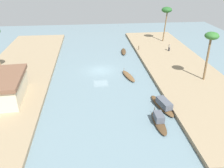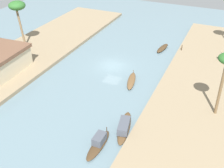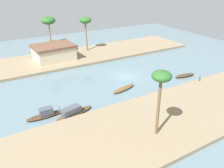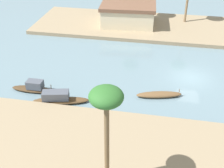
% 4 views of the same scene
% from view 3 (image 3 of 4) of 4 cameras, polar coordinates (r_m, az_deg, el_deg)
% --- Properties ---
extents(river_water, '(73.98, 73.98, 0.00)m').
position_cam_3_polar(river_water, '(39.70, 3.62, 2.05)').
color(river_water, slate).
rests_on(river_water, ground).
extents(riverbank_left, '(46.22, 11.60, 0.51)m').
position_cam_3_polar(riverbank_left, '(30.34, 18.13, -6.86)').
color(riverbank_left, '#937F60').
rests_on(riverbank_left, ground).
extents(riverbank_right, '(46.22, 11.60, 0.51)m').
position_cam_3_polar(riverbank_right, '(51.00, -4.95, 7.80)').
color(riverbank_right, '#937F60').
rests_on(riverbank_right, ground).
extents(sampan_with_red_awning, '(4.63, 2.02, 0.86)m').
position_cam_3_polar(sampan_with_red_awning, '(34.67, 3.08, -1.20)').
color(sampan_with_red_awning, brown).
rests_on(sampan_with_red_awning, river_water).
extents(sampan_foreground, '(4.16, 1.48, 0.52)m').
position_cam_3_polar(sampan_foreground, '(41.33, 18.28, 2.11)').
color(sampan_foreground, '#47331E').
rests_on(sampan_foreground, river_water).
extents(sampan_downstream_large, '(4.55, 1.16, 1.24)m').
position_cam_3_polar(sampan_downstream_large, '(29.35, -16.91, -7.43)').
color(sampan_downstream_large, '#47331E').
rests_on(sampan_downstream_large, river_water).
extents(sampan_upstream_small, '(5.52, 2.33, 1.28)m').
position_cam_3_polar(sampan_upstream_small, '(28.77, -10.06, -7.19)').
color(sampan_upstream_small, brown).
rests_on(sampan_upstream_small, river_water).
extents(mooring_post, '(0.14, 0.14, 0.90)m').
position_cam_3_polar(mooring_post, '(39.16, 21.73, 1.35)').
color(mooring_post, '#4C3823').
rests_on(mooring_post, riverbank_left).
extents(palm_tree_left_near, '(2.00, 2.00, 7.43)m').
position_cam_3_polar(palm_tree_left_near, '(22.11, 12.64, 0.92)').
color(palm_tree_left_near, brown).
rests_on(palm_tree_left_near, riverbank_left).
extents(palm_tree_right_tall, '(2.67, 2.67, 7.59)m').
position_cam_3_polar(palm_tree_right_tall, '(51.58, -6.87, 15.78)').
color(palm_tree_right_tall, '#7F6647').
rests_on(palm_tree_right_tall, riverbank_right).
extents(palm_tree_right_short, '(2.90, 2.90, 8.31)m').
position_cam_3_polar(palm_tree_right_short, '(48.76, -16.13, 15.32)').
color(palm_tree_right_short, '#7F6647').
rests_on(palm_tree_right_short, riverbank_right).
extents(riverside_building, '(8.48, 6.65, 3.15)m').
position_cam_3_polar(riverside_building, '(47.42, -14.81, 7.98)').
color(riverside_building, beige).
rests_on(riverside_building, riverbank_right).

